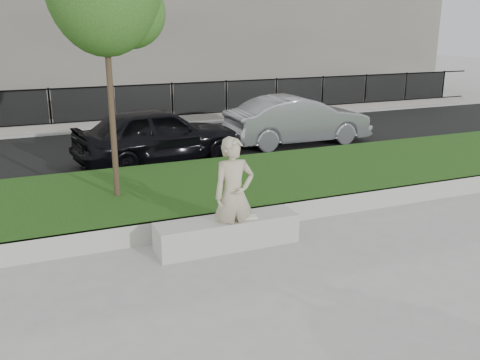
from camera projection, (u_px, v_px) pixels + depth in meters
name	position (u px, v px, depth m)	size (l,w,h in m)	color
ground	(277.00, 248.00, 9.29)	(90.00, 90.00, 0.00)	gray
grass_bank	(216.00, 189.00, 11.88)	(34.00, 4.00, 0.40)	black
grass_kerb	(253.00, 218.00, 10.15)	(34.00, 0.08, 0.40)	#A8A59D
street	(155.00, 147.00, 16.79)	(34.00, 7.00, 0.04)	black
far_pavement	(126.00, 122.00, 20.75)	(34.00, 3.00, 0.12)	gray
iron_fence	(131.00, 114.00, 19.73)	(32.00, 0.30, 1.50)	slate
stone_bench	(227.00, 233.00, 9.28)	(2.50, 0.63, 0.51)	#A8A59D
man	(234.00, 195.00, 8.96)	(0.72, 0.47, 1.97)	#B8AA8D
book	(250.00, 217.00, 9.25)	(0.24, 0.17, 0.03)	white
car_dark	(158.00, 134.00, 14.66)	(1.84, 4.57, 1.56)	black
car_silver	(298.00, 120.00, 16.94)	(1.61, 4.61, 1.52)	gray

